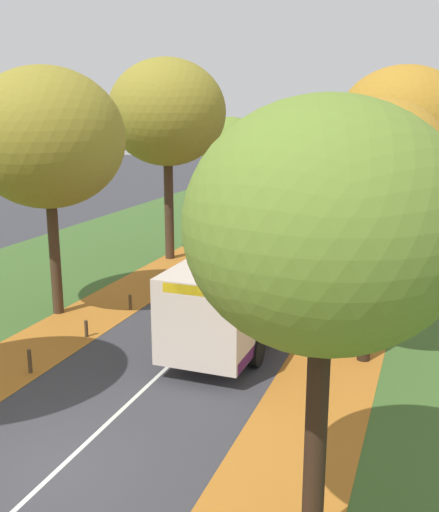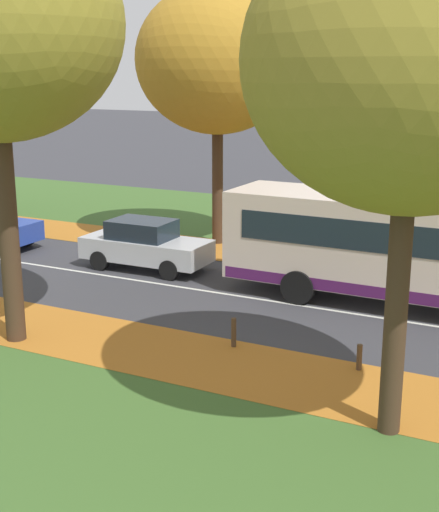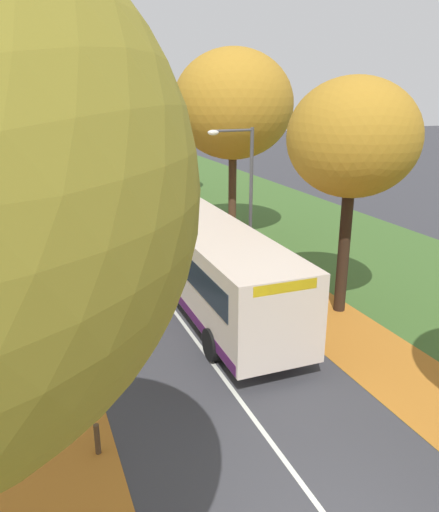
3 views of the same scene
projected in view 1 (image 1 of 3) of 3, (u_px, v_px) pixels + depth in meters
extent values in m
plane|color=#38383D|center=(59.00, 469.00, 12.79)|extent=(160.00, 160.00, 0.00)
cube|color=#3D6028|center=(128.00, 244.00, 34.09)|extent=(12.00, 90.00, 0.01)
cube|color=#B26B23|center=(154.00, 278.00, 27.09)|extent=(2.80, 60.00, 0.00)
cube|color=#B26B23|center=(360.00, 300.00, 24.03)|extent=(2.80, 60.00, 0.00)
cube|color=silver|center=(285.00, 257.00, 31.04)|extent=(0.12, 80.00, 0.01)
cylinder|color=#422D1E|center=(55.00, 256.00, 22.05)|extent=(0.40, 0.40, 4.42)
ellipsoid|color=olive|center=(47.00, 138.00, 21.02)|extent=(5.51, 5.51, 4.96)
cylinder|color=#422D1E|center=(169.00, 209.00, 30.17)|extent=(0.46, 0.46, 5.16)
ellipsoid|color=olive|center=(167.00, 112.00, 29.04)|extent=(5.74, 5.74, 5.17)
cylinder|color=#382619|center=(231.00, 197.00, 39.83)|extent=(0.32, 0.32, 3.56)
ellipsoid|color=olive|center=(231.00, 146.00, 39.03)|extent=(4.15, 4.15, 3.74)
cylinder|color=black|center=(315.00, 444.00, 9.94)|extent=(0.37, 0.37, 4.14)
ellipsoid|color=olive|center=(325.00, 225.00, 9.05)|extent=(4.35, 4.35, 3.91)
cylinder|color=black|center=(367.00, 292.00, 17.81)|extent=(0.39, 0.39, 4.36)
ellipsoid|color=#AD7A23|center=(375.00, 165.00, 16.92)|extent=(4.19, 4.19, 3.77)
cylinder|color=#422D1E|center=(395.00, 229.00, 26.73)|extent=(0.40, 0.40, 4.49)
ellipsoid|color=#AD7A23|center=(402.00, 128.00, 25.67)|extent=(5.83, 5.83, 5.25)
cylinder|color=black|center=(411.00, 195.00, 37.26)|extent=(0.41, 0.41, 4.52)
ellipsoid|color=olive|center=(415.00, 133.00, 36.36)|extent=(4.05, 4.05, 3.65)
cylinder|color=#4C3823|center=(30.00, 361.00, 17.35)|extent=(0.12, 0.12, 0.72)
cylinder|color=#4C3823|center=(86.00, 329.00, 20.11)|extent=(0.12, 0.12, 0.59)
cylinder|color=#4C3823|center=(130.00, 302.00, 22.85)|extent=(0.12, 0.12, 0.59)
cylinder|color=#4C3823|center=(163.00, 280.00, 25.58)|extent=(0.12, 0.12, 0.71)
cylinder|color=#47474C|center=(343.00, 234.00, 22.11)|extent=(0.14, 0.14, 6.00)
cylinder|color=#47474C|center=(325.00, 154.00, 21.68)|extent=(1.60, 0.10, 0.10)
ellipsoid|color=silver|center=(303.00, 155.00, 21.96)|extent=(0.44, 0.28, 0.20)
cube|color=beige|center=(251.00, 279.00, 20.84)|extent=(2.62, 10.43, 2.50)
cube|color=#19232D|center=(193.00, 315.00, 16.09)|extent=(2.30, 0.13, 1.30)
cube|color=#19232D|center=(252.00, 268.00, 20.74)|extent=(2.64, 9.18, 0.80)
cube|color=#4C1951|center=(251.00, 308.00, 21.10)|extent=(2.64, 10.22, 0.32)
cube|color=yellow|center=(193.00, 290.00, 15.90)|extent=(1.75, 0.10, 0.28)
cylinder|color=black|center=(256.00, 351.00, 17.80)|extent=(0.31, 0.96, 0.96)
cylinder|color=black|center=(183.00, 340.00, 18.62)|extent=(0.31, 0.96, 0.96)
cylinder|color=black|center=(302.00, 293.00, 23.33)|extent=(0.31, 0.96, 0.96)
cylinder|color=black|center=(244.00, 287.00, 24.14)|extent=(0.31, 0.96, 0.96)
cube|color=#B7BABF|center=(302.00, 254.00, 28.92)|extent=(1.77, 4.23, 0.70)
cube|color=#19232D|center=(303.00, 240.00, 28.90)|extent=(1.48, 2.04, 0.60)
cylinder|color=black|center=(313.00, 269.00, 27.56)|extent=(0.23, 0.64, 0.64)
cylinder|color=black|center=(280.00, 266.00, 28.05)|extent=(0.23, 0.64, 0.64)
cylinder|color=black|center=(323.00, 256.00, 29.95)|extent=(0.23, 0.64, 0.64)
cylinder|color=black|center=(292.00, 253.00, 30.44)|extent=(0.23, 0.64, 0.64)
cube|color=#233D9E|center=(326.00, 227.00, 35.32)|extent=(1.76, 4.22, 0.70)
cube|color=#19232D|center=(327.00, 216.00, 35.30)|extent=(1.47, 2.04, 0.60)
cylinder|color=black|center=(336.00, 238.00, 33.96)|extent=(0.23, 0.64, 0.64)
cylinder|color=black|center=(308.00, 237.00, 34.46)|extent=(0.23, 0.64, 0.64)
cylinder|color=black|center=(342.00, 230.00, 36.34)|extent=(0.23, 0.64, 0.64)
cylinder|color=black|center=(317.00, 228.00, 36.84)|extent=(0.23, 0.64, 0.64)
cube|color=slate|center=(348.00, 210.00, 41.19)|extent=(1.75, 4.22, 0.70)
cube|color=#19232D|center=(348.00, 201.00, 41.17)|extent=(1.47, 2.03, 0.60)
cylinder|color=black|center=(357.00, 219.00, 39.83)|extent=(0.23, 0.64, 0.64)
cylinder|color=black|center=(333.00, 218.00, 40.33)|extent=(0.23, 0.64, 0.64)
cylinder|color=black|center=(361.00, 213.00, 42.22)|extent=(0.23, 0.64, 0.64)
cylinder|color=black|center=(339.00, 212.00, 42.72)|extent=(0.23, 0.64, 0.64)
cube|color=black|center=(357.00, 199.00, 46.58)|extent=(1.83, 4.25, 0.70)
cube|color=#19232D|center=(358.00, 190.00, 46.57)|extent=(1.51, 2.06, 0.60)
cylinder|color=black|center=(366.00, 206.00, 45.23)|extent=(0.24, 0.65, 0.64)
cylinder|color=black|center=(345.00, 205.00, 45.70)|extent=(0.24, 0.65, 0.64)
cylinder|color=black|center=(369.00, 201.00, 47.63)|extent=(0.24, 0.65, 0.64)
cylinder|color=black|center=(349.00, 200.00, 48.11)|extent=(0.24, 0.65, 0.64)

